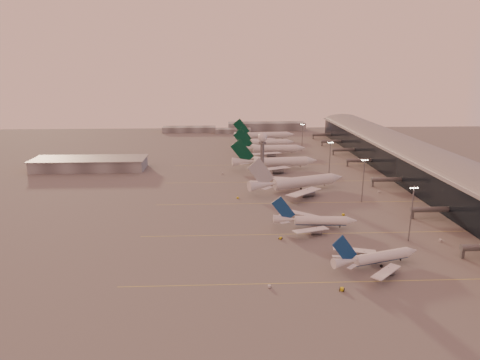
{
  "coord_description": "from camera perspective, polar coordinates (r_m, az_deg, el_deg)",
  "views": [
    {
      "loc": [
        -23.37,
        -170.12,
        74.5
      ],
      "look_at": [
        -12.6,
        72.63,
        8.88
      ],
      "focal_mm": 32.0,
      "sensor_mm": 36.0,
      "label": 1
    }
  ],
  "objects": [
    {
      "name": "greentail_b",
      "position": [
        366.8,
        4.06,
        3.99
      ],
      "size": [
        61.71,
        49.86,
        22.42
      ],
      "color": "silver",
      "rests_on": "ground"
    },
    {
      "name": "mast_b",
      "position": [
        246.0,
        16.12,
        0.21
      ],
      "size": [
        3.6,
        0.56,
        25.0
      ],
      "color": "slate",
      "rests_on": "ground"
    },
    {
      "name": "gsv_catering_b",
      "position": [
        269.99,
        18.1,
        -1.22
      ],
      "size": [
        5.39,
        3.16,
        4.15
      ],
      "color": "silver",
      "rests_on": "ground"
    },
    {
      "name": "greentail_c",
      "position": [
        399.61,
        3.44,
        4.85
      ],
      "size": [
        54.39,
        43.84,
        19.75
      ],
      "color": "silver",
      "rests_on": "ground"
    },
    {
      "name": "gsv_tug_near",
      "position": [
        154.19,
        13.44,
        -14.0
      ],
      "size": [
        3.52,
        4.36,
        1.08
      ],
      "color": "yellow",
      "rests_on": "ground"
    },
    {
      "name": "gsv_truck_d",
      "position": [
        301.21,
        -2.37,
        0.97
      ],
      "size": [
        2.19,
        4.81,
        1.87
      ],
      "color": "silver",
      "rests_on": "ground"
    },
    {
      "name": "greentail_d",
      "position": [
        435.85,
        3.31,
        5.79
      ],
      "size": [
        63.07,
        50.72,
        22.92
      ],
      "color": "silver",
      "rests_on": "ground"
    },
    {
      "name": "distant_horizon",
      "position": [
        500.95,
        0.46,
        7.01
      ],
      "size": [
        165.0,
        37.5,
        9.0
      ],
      "color": "slate",
      "rests_on": "ground"
    },
    {
      "name": "gsv_truck_a",
      "position": [
        152.15,
        4.09,
        -13.8
      ],
      "size": [
        5.14,
        2.05,
        2.06
      ],
      "color": "silver",
      "rests_on": "ground"
    },
    {
      "name": "greentail_a",
      "position": [
        315.39,
        4.71,
        2.17
      ],
      "size": [
        64.49,
        51.88,
        23.43
      ],
      "color": "silver",
      "rests_on": "ground"
    },
    {
      "name": "narrowbody_near",
      "position": [
        173.13,
        17.7,
        -10.02
      ],
      "size": [
        37.66,
        29.6,
        15.16
      ],
      "color": "silver",
      "rests_on": "ground"
    },
    {
      "name": "gsv_tug_mid",
      "position": [
        191.17,
        5.42,
        -7.74
      ],
      "size": [
        3.81,
        3.25,
        0.94
      ],
      "color": "yellow",
      "rests_on": "ground"
    },
    {
      "name": "terminal",
      "position": [
        315.98,
        22.08,
        2.31
      ],
      "size": [
        57.0,
        362.0,
        23.04
      ],
      "color": "black",
      "rests_on": "ground"
    },
    {
      "name": "gsv_catering_a",
      "position": [
        206.88,
        25.25,
        -6.87
      ],
      "size": [
        5.83,
        4.41,
        4.38
      ],
      "color": "silver",
      "rests_on": "ground"
    },
    {
      "name": "gsv_truck_b",
      "position": [
        225.21,
        13.7,
        -4.36
      ],
      "size": [
        5.55,
        3.7,
        2.11
      ],
      "color": "yellow",
      "rests_on": "ground"
    },
    {
      "name": "gsv_truck_c",
      "position": [
        246.19,
        -0.23,
        -2.26
      ],
      "size": [
        5.17,
        3.77,
        1.98
      ],
      "color": "yellow",
      "rests_on": "ground"
    },
    {
      "name": "hangar",
      "position": [
        332.32,
        -19.39,
        2.05
      ],
      "size": [
        82.0,
        27.0,
        8.5
      ],
      "color": "slate",
      "rests_on": "ground"
    },
    {
      "name": "mast_c",
      "position": [
        295.88,
        11.89,
        2.93
      ],
      "size": [
        3.6,
        0.56,
        25.0
      ],
      "color": "slate",
      "rests_on": "ground"
    },
    {
      "name": "ground",
      "position": [
        187.19,
        4.9,
        -8.4
      ],
      "size": [
        700.0,
        700.0,
        0.0
      ],
      "primitive_type": "plane",
      "color": "#5C5959",
      "rests_on": "ground"
    },
    {
      "name": "radar_tower",
      "position": [
        296.38,
        3.0,
        4.68
      ],
      "size": [
        6.4,
        6.4,
        31.1
      ],
      "color": "slate",
      "rests_on": "ground"
    },
    {
      "name": "narrowbody_mid",
      "position": [
        204.58,
        9.93,
        -5.53
      ],
      "size": [
        40.07,
        31.9,
        15.65
      ],
      "color": "silver",
      "rests_on": "ground"
    },
    {
      "name": "mast_a",
      "position": [
        198.13,
        21.91,
        -3.88
      ],
      "size": [
        3.6,
        0.56,
        25.0
      ],
      "color": "slate",
      "rests_on": "ground"
    },
    {
      "name": "gsv_tug_far",
      "position": [
        276.71,
        5.97,
        -0.47
      ],
      "size": [
        3.33,
        4.44,
        1.13
      ],
      "color": "silver",
      "rests_on": "ground"
    },
    {
      "name": "widebody_white",
      "position": [
        262.54,
        7.72,
        -0.61
      ],
      "size": [
        62.56,
        49.27,
        22.99
      ],
      "color": "silver",
      "rests_on": "ground"
    },
    {
      "name": "taxiway_markings",
      "position": [
        243.99,
        10.23,
        -2.91
      ],
      "size": [
        180.0,
        185.25,
        0.02
      ],
      "color": "#DFDA4F",
      "rests_on": "ground"
    },
    {
      "name": "gsv_tug_hangar",
      "position": [
        340.81,
        9.41,
        2.37
      ],
      "size": [
        3.9,
        2.83,
        1.01
      ],
      "color": "yellow",
      "rests_on": "ground"
    },
    {
      "name": "mast_d",
      "position": [
        381.81,
        8.31,
        5.8
      ],
      "size": [
        3.6,
        0.56,
        25.0
      ],
      "color": "slate",
      "rests_on": "ground"
    }
  ]
}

